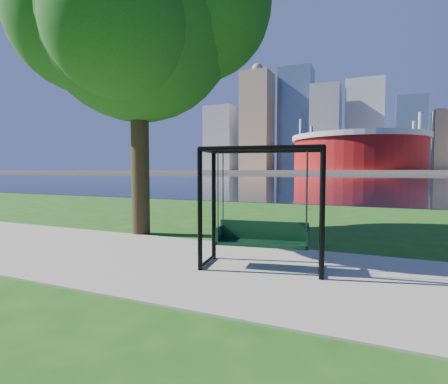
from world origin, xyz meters
The scene contains 8 objects.
ground centered at (0.00, 0.00, 0.00)m, with size 900.00×900.00×0.00m, color #1E5114.
path centered at (0.00, -0.50, 0.01)m, with size 120.00×4.00×0.03m, color #9E937F.
river centered at (0.00, 102.00, 0.01)m, with size 900.00×180.00×0.02m, color black.
far_bank centered at (0.00, 306.00, 1.00)m, with size 900.00×228.00×2.00m, color #937F60.
stadium centered at (-10.00, 235.00, 14.23)m, with size 83.00×83.00×32.00m.
skyline centered at (-4.27, 319.39, 35.89)m, with size 392.00×66.00×96.50m.
swing centered at (0.60, -0.28, 1.06)m, with size 2.26×1.25×2.19m.
park_tree centered at (-3.61, 1.73, 5.95)m, with size 6.90×6.23×8.57m.
Camera 1 is at (2.48, -6.24, 1.78)m, focal length 28.00 mm.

